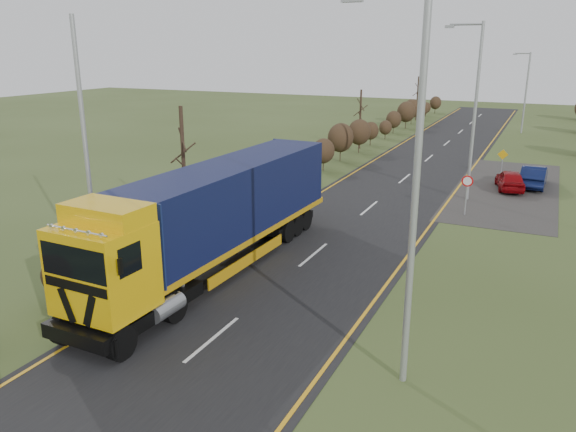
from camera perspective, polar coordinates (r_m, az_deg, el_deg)
The scene contains 14 objects.
ground at distance 20.80m, azimuth -1.69°, elevation -7.55°, with size 160.00×160.00×0.00m, color #37461E.
road at distance 29.49m, azimuth 7.09°, elevation -0.19°, with size 8.00×120.00×0.02m, color black.
layby at distance 37.92m, azimuth 21.32°, elevation 2.61°, with size 6.00×18.00×0.02m, color #302E2B.
lane_markings at distance 29.21m, azimuth 6.90°, elevation -0.31°, with size 7.52×116.00×0.01m.
hedgerow at distance 29.58m, azimuth -5.21°, elevation 3.15°, with size 2.24×102.04×6.05m.
lorry at distance 21.97m, azimuth -7.26°, elevation 0.38°, with size 2.97×15.29×4.24m.
car_red_hatchback at distance 37.55m, azimuth 21.63°, elevation 3.42°, with size 1.49×3.70×1.26m, color maroon.
car_blue_sedan at distance 38.94m, azimuth 23.70°, elevation 3.71°, with size 1.44×4.14×1.36m, color #091135.
streetlight_near at distance 13.89m, azimuth 12.35°, elevation 3.59°, with size 2.10×0.20×9.93m.
streetlight_mid at distance 33.55m, azimuth 18.29°, elevation 10.71°, with size 2.10×0.20×9.90m.
streetlight_far at distance 62.88m, azimuth 22.96°, elevation 11.75°, with size 1.72×0.18×8.05m.
left_pole at distance 20.79m, azimuth -19.76°, elevation 5.37°, with size 0.16×0.16×9.61m, color #9A9EA0.
speed_sign at distance 30.87m, azimuth 17.71°, elevation 2.74°, with size 0.59×0.10×2.15m.
warning_board at distance 41.43m, azimuth 20.94°, elevation 5.35°, with size 0.70×0.11×1.84m.
Camera 1 is at (8.59, -16.88, 8.59)m, focal length 35.00 mm.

